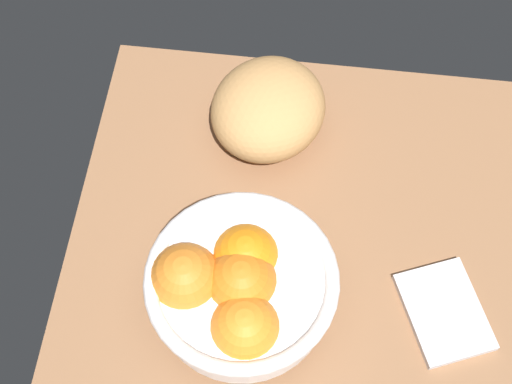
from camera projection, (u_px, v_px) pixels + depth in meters
The scene contains 4 objects.
ground_plane at pixel (334, 347), 84.99cm from camera, with size 78.65×65.72×3.00cm, color #8C6040.
fruit_bowl at pixel (237, 287), 80.51cm from camera, with size 21.01×21.01×10.80cm.
bread_loaf at pixel (268, 109), 93.40cm from camera, with size 15.60×14.21×9.13cm, color tan.
napkin_folded at pixel (444, 312), 84.89cm from camera, with size 11.37×8.36×1.01cm, color silver.
Camera 1 is at (25.74, -5.92, 81.69)cm, focal length 52.06 mm.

